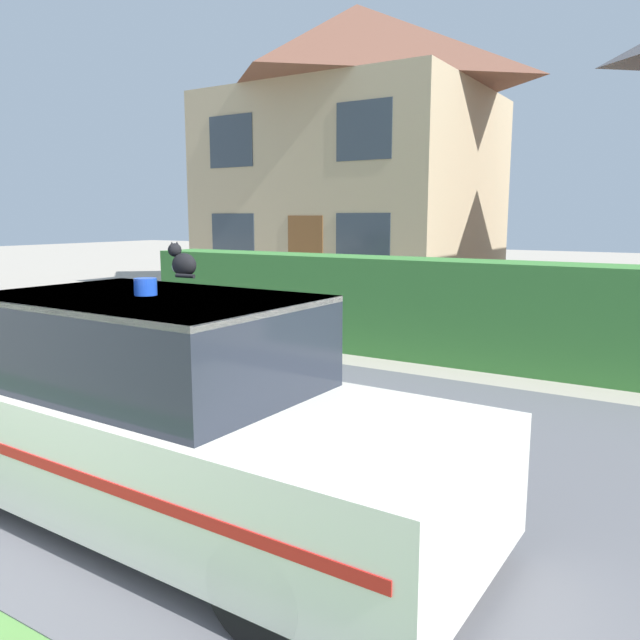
{
  "coord_description": "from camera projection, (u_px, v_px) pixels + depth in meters",
  "views": [
    {
      "loc": [
        3.6,
        -0.72,
        2.06
      ],
      "look_at": [
        0.36,
        4.45,
        1.05
      ],
      "focal_mm": 35.0,
      "sensor_mm": 36.0,
      "label": 1
    }
  ],
  "objects": [
    {
      "name": "cat",
      "position": [
        182.0,
        262.0,
        4.29
      ],
      "size": [
        0.27,
        0.15,
        0.24
      ],
      "rotation": [
        0.0,
        0.0,
        3.2
      ],
      "color": "black",
      "rests_on": "police_car"
    },
    {
      "name": "road_strip",
      "position": [
        253.0,
        432.0,
        6.01
      ],
      "size": [
        28.0,
        5.79,
        0.01
      ],
      "primitive_type": "cube",
      "color": "#5B5B60",
      "rests_on": "ground"
    },
    {
      "name": "police_car",
      "position": [
        161.0,
        413.0,
        4.29
      ],
      "size": [
        4.53,
        1.69,
        1.64
      ],
      "rotation": [
        0.0,
        0.0,
        -0.02
      ],
      "color": "black",
      "rests_on": "road_strip"
    },
    {
      "name": "wheelie_bin",
      "position": [
        267.0,
        304.0,
        11.24
      ],
      "size": [
        0.69,
        0.76,
        1.01
      ],
      "rotation": [
        0.0,
        0.0,
        -0.2
      ],
      "color": "black",
      "rests_on": "ground"
    },
    {
      "name": "garden_hedge",
      "position": [
        452.0,
        311.0,
        8.94
      ],
      "size": [
        10.77,
        0.88,
        1.46
      ],
      "primitive_type": "cube",
      "color": "#3D7F38",
      "rests_on": "ground"
    },
    {
      "name": "house_left",
      "position": [
        356.0,
        149.0,
        17.52
      ],
      "size": [
        7.34,
        6.54,
        7.77
      ],
      "color": "tan",
      "rests_on": "ground"
    }
  ]
}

